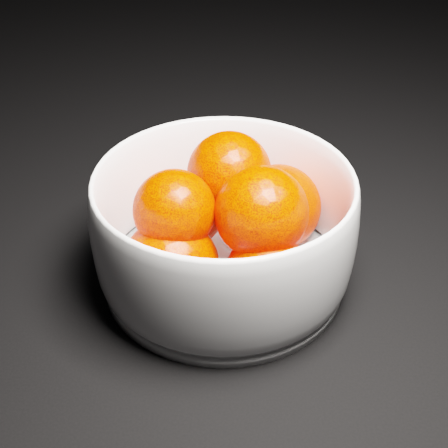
{
  "coord_description": "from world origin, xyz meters",
  "views": [
    {
      "loc": [
        0.02,
        -0.64,
        0.38
      ],
      "look_at": [
        0.02,
        -0.2,
        0.06
      ],
      "focal_mm": 50.0,
      "sensor_mm": 36.0,
      "label": 1
    }
  ],
  "objects": [
    {
      "name": "ground",
      "position": [
        0.0,
        0.0,
        0.0
      ],
      "size": [
        3.0,
        3.0,
        0.0
      ],
      "primitive_type": "cube",
      "color": "black",
      "rests_on": "ground"
    },
    {
      "name": "bowl",
      "position": [
        0.02,
        -0.2,
        0.06
      ],
      "size": [
        0.23,
        0.23,
        0.11
      ],
      "rotation": [
        0.0,
        0.0,
        -0.43
      ],
      "color": "white",
      "rests_on": "ground"
    },
    {
      "name": "orange_pile",
      "position": [
        0.02,
        -0.21,
        0.07
      ],
      "size": [
        0.17,
        0.17,
        0.12
      ],
      "color": "#FD2400",
      "rests_on": "bowl"
    }
  ]
}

